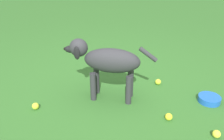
{
  "coord_description": "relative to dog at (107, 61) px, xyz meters",
  "views": [
    {
      "loc": [
        -0.28,
        -2.11,
        1.35
      ],
      "look_at": [
        0.04,
        -0.03,
        0.32
      ],
      "focal_mm": 38.18,
      "sensor_mm": 36.0,
      "label": 1
    }
  ],
  "objects": [
    {
      "name": "tennis_ball_1",
      "position": [
        -0.71,
        -0.11,
        -0.38
      ],
      "size": [
        0.07,
        0.07,
        0.07
      ],
      "primitive_type": "sphere",
      "color": "#C7D533",
      "rests_on": "ground"
    },
    {
      "name": "ground",
      "position": [
        0.01,
        0.01,
        -0.41
      ],
      "size": [
        14.0,
        14.0,
        0.0
      ],
      "primitive_type": "plane",
      "color": "#2D6026"
    },
    {
      "name": "water_bowl",
      "position": [
        1.01,
        -0.24,
        -0.38
      ],
      "size": [
        0.22,
        0.22,
        0.06
      ],
      "primitive_type": "cylinder",
      "color": "blue",
      "rests_on": "ground"
    },
    {
      "name": "tennis_ball_3",
      "position": [
        0.61,
        0.18,
        -0.38
      ],
      "size": [
        0.07,
        0.07,
        0.07
      ],
      "primitive_type": "sphere",
      "color": "#C7D632",
      "rests_on": "ground"
    },
    {
      "name": "tennis_ball_4",
      "position": [
        0.8,
        -0.74,
        -0.38
      ],
      "size": [
        0.07,
        0.07,
        0.07
      ],
      "primitive_type": "sphere",
      "color": "yellow",
      "rests_on": "ground"
    },
    {
      "name": "dog",
      "position": [
        0.0,
        0.0,
        0.0
      ],
      "size": [
        0.87,
        0.41,
        0.62
      ],
      "rotation": [
        0.0,
        0.0,
        2.8
      ],
      "color": "#2D2D33",
      "rests_on": "ground"
    },
    {
      "name": "tennis_ball_0",
      "position": [
        0.5,
        -0.46,
        -0.38
      ],
      "size": [
        0.07,
        0.07,
        0.07
      ],
      "primitive_type": "sphere",
      "color": "yellow",
      "rests_on": "ground"
    }
  ]
}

